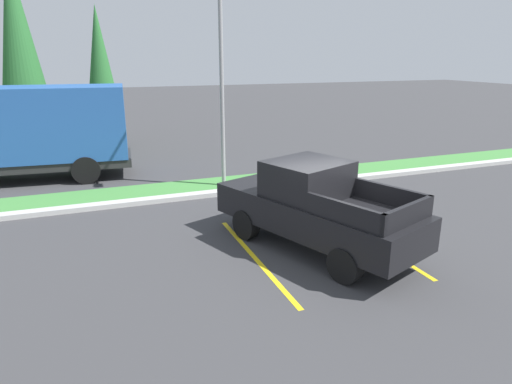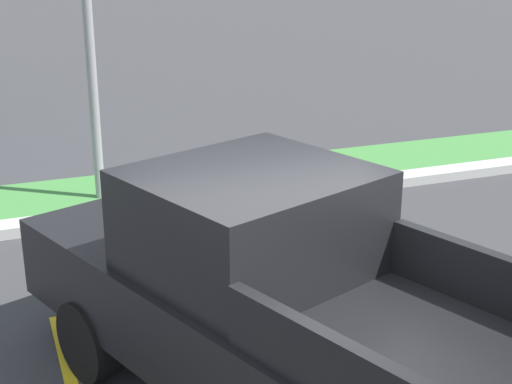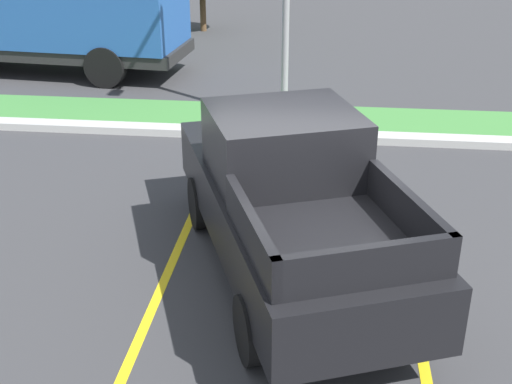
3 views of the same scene
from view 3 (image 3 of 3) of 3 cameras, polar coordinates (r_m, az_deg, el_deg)
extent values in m
plane|color=#38383A|center=(8.70, 3.54, -7.08)|extent=(120.00, 120.00, 0.00)
cube|color=yellow|center=(8.95, -7.29, -6.24)|extent=(0.12, 4.80, 0.01)
cube|color=yellow|center=(8.80, 12.92, -7.30)|extent=(0.12, 4.80, 0.01)
cube|color=#B2B2AD|center=(13.17, 4.75, 4.83)|extent=(56.00, 0.40, 0.15)
cube|color=#42843D|center=(14.23, 4.91, 6.19)|extent=(56.00, 1.80, 0.06)
cylinder|color=black|center=(9.71, -4.70, -0.92)|extent=(0.53, 0.81, 0.76)
cylinder|color=black|center=(10.09, 4.84, 0.14)|extent=(0.53, 0.81, 0.76)
cylinder|color=black|center=(7.10, -0.22, -11.64)|extent=(0.53, 0.81, 0.76)
cylinder|color=black|center=(7.62, 12.45, -9.47)|extent=(0.53, 0.81, 0.76)
cube|color=black|center=(8.31, 2.84, -1.74)|extent=(3.62, 5.54, 0.76)
cube|color=black|center=(8.24, 2.35, 4.14)|extent=(2.21, 2.12, 0.84)
cube|color=#2D3842|center=(8.97, 0.86, 6.27)|extent=(1.54, 0.63, 0.63)
cube|color=black|center=(6.59, -0.45, -3.45)|extent=(0.77, 1.81, 0.44)
cube|color=black|center=(7.14, 12.91, -1.74)|extent=(0.77, 1.81, 0.44)
cube|color=black|center=(6.10, 9.45, -6.38)|extent=(1.72, 0.73, 0.44)
cube|color=silver|center=(10.65, -1.19, 3.13)|extent=(1.74, 0.79, 0.28)
cylinder|color=black|center=(16.87, -12.77, 10.37)|extent=(1.02, 0.39, 1.00)
cylinder|color=black|center=(18.84, -10.09, 12.12)|extent=(1.02, 0.39, 1.00)
cube|color=#262626|center=(18.57, -16.65, 11.76)|extent=(6.98, 2.90, 0.30)
cylinder|color=brown|center=(24.81, -20.12, 14.51)|extent=(0.20, 0.20, 1.33)
cylinder|color=brown|center=(24.08, -12.82, 15.43)|extent=(0.20, 0.20, 1.61)
cylinder|color=brown|center=(23.08, -4.55, 15.05)|extent=(0.20, 0.20, 1.22)
camera|label=1|loc=(5.52, -97.14, -5.17)|focal=31.47mm
camera|label=2|loc=(3.57, -37.22, 7.59)|focal=52.16mm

